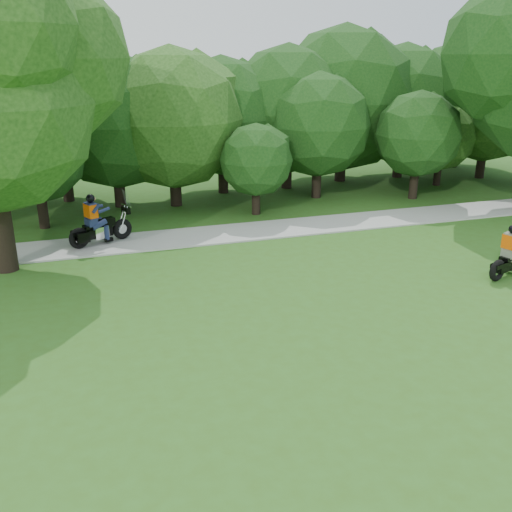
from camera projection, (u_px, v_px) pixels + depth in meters
ground at (420, 311)px, 14.84m from camera, size 100.00×100.00×0.00m
walkway at (304, 226)px, 22.01m from camera, size 60.00×2.20×0.06m
tree_line at (242, 113)px, 26.64m from camera, size 40.08×11.78×7.79m
chopper_motorcycle at (512, 257)px, 16.98m from camera, size 2.24×1.08×1.63m
touring_motorcycle at (97, 226)px, 19.60m from camera, size 2.25×1.40×1.81m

